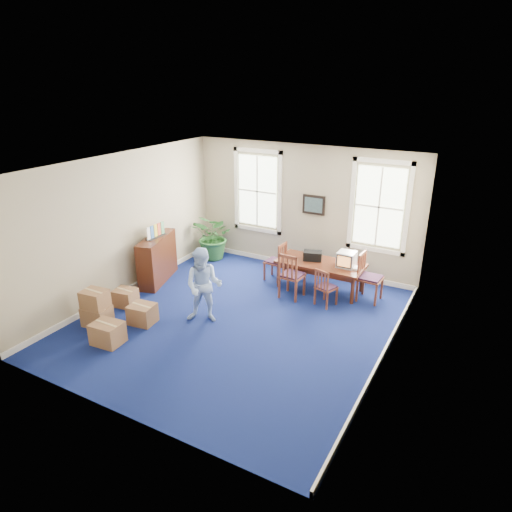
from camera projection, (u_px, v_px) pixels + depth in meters
The scene contains 25 objects.
floor at pixel (238, 321), 9.43m from camera, with size 6.50×6.50×0.00m, color navy.
ceiling at pixel (235, 166), 8.26m from camera, with size 6.50×6.50×0.00m, color white.
wall_back at pixel (303, 209), 11.49m from camera, with size 6.50×6.50×0.00m, color tan.
wall_front at pixel (113, 322), 6.20m from camera, with size 6.50×6.50×0.00m, color tan.
wall_left at pixel (122, 226), 10.19m from camera, with size 6.50×6.50×0.00m, color tan.
wall_right at pixel (393, 279), 7.50m from camera, with size 6.50×6.50×0.00m, color tan.
baseboard_back at pixel (300, 265), 12.03m from camera, with size 6.00×0.04×0.12m, color white.
baseboard_left at pixel (130, 288), 10.74m from camera, with size 0.04×6.50×0.12m, color white.
baseboard_right at pixel (381, 358), 8.08m from camera, with size 0.04×6.50×0.12m, color white.
window_left at pixel (258, 191), 11.95m from camera, with size 1.40×0.12×2.20m, color white, non-canonical shape.
window_right at pixel (379, 207), 10.51m from camera, with size 1.40×0.12×2.20m, color white, non-canonical shape.
wall_picture at pixel (314, 205), 11.26m from camera, with size 0.58×0.06×0.48m, color black, non-canonical shape.
conference_table at pixel (320, 276), 10.71m from camera, with size 2.01×0.91×0.68m, color #451E11, non-canonical shape.
crt_tv at pixel (347, 259), 10.29m from camera, with size 0.38×0.42×0.35m, color #B7B7BC, non-canonical shape.
game_console at pixel (357, 268), 10.19m from camera, with size 0.15×0.19×0.05m, color white.
equipment_bag at pixel (313, 256), 10.69m from camera, with size 0.43×0.28×0.21m, color black.
chair_near_left at pixel (292, 275), 10.27m from camera, with size 0.49×0.49×1.09m, color brown, non-canonical shape.
chair_near_right at pixel (326, 287), 9.94m from camera, with size 0.39×0.39×0.87m, color brown, non-canonical shape.
chair_end_left at pixel (275, 261), 11.19m from camera, with size 0.44×0.44×0.97m, color brown, non-canonical shape.
chair_end_right at pixel (371, 278), 10.10m from camera, with size 0.49×0.49×1.10m, color brown, non-canonical shape.
man at pixel (204, 286), 9.15m from camera, with size 0.77×0.60×1.58m, color #A4C5F9.
credenza at pixel (157, 258), 11.10m from camera, with size 0.42×1.47×1.16m, color #451E11.
brochure_rack at pixel (155, 229), 10.81m from camera, with size 0.14×0.77×0.34m, color #99999E, non-canonical shape.
potted_plant at pixel (215, 237), 12.41m from camera, with size 1.15×1.01×1.28m, color #235925.
cardboard_boxes at pixel (107, 307), 9.13m from camera, with size 1.40×1.40×0.80m, color #8E613E, non-canonical shape.
Camera 1 is at (4.32, -7.07, 4.71)m, focal length 32.00 mm.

